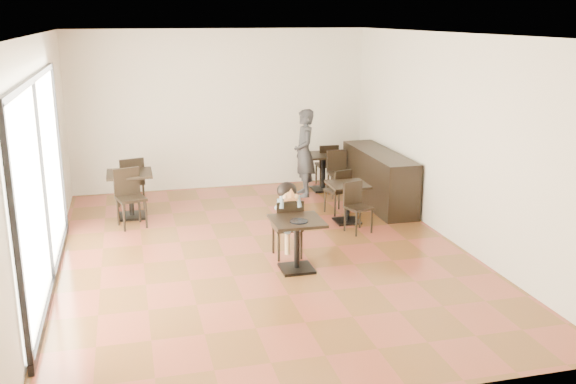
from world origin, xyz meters
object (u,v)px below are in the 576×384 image
object	(u,v)px
chair_mid_a	(337,191)
cafe_table_back	(323,172)
child_table	(297,245)
child	(287,220)
cafe_table_mid	(347,203)
chair_left_b	(131,199)
chair_left_a	(130,183)
chair_back_a	(326,165)
chair_back_b	(339,174)
child_chair	(287,228)
cafe_table_left	(131,195)
adult_patron	(304,153)
chair_mid_b	(359,208)

from	to	relation	value
chair_mid_a	cafe_table_back	bearing A→B (deg)	-115.85
child_table	child	bearing A→B (deg)	90.00
cafe_table_mid	cafe_table_back	xyz separation A→B (m)	(0.23, 2.13, 0.03)
cafe_table_mid	chair_left_b	world-z (taller)	chair_left_b
chair_left_a	cafe_table_mid	bearing A→B (deg)	138.64
cafe_table_back	chair_back_a	xyz separation A→B (m)	(0.15, 0.28, 0.08)
chair_left_a	chair_back_b	distance (m)	3.98
child_table	chair_mid_a	bearing A→B (deg)	60.02
child_table	chair_mid_a	xyz separation A→B (m)	(1.40, 2.43, 0.04)
child_chair	cafe_table_back	size ratio (longest dim) A/B	1.19
chair_mid_a	child_table	bearing A→B (deg)	42.48
child_chair	chair_left_b	xyz separation A→B (m)	(-2.20, 1.97, 0.04)
cafe_table_left	chair_back_b	distance (m)	3.99
child_chair	adult_patron	world-z (taller)	adult_patron
child_chair	adult_patron	distance (m)	3.38
chair_left_b	chair_back_a	distance (m)	4.34
child_chair	adult_patron	xyz separation A→B (m)	(1.14, 3.15, 0.41)
cafe_table_mid	chair_mid_b	world-z (taller)	chair_mid_b
chair_mid_a	chair_back_b	xyz separation A→B (m)	(0.38, 1.03, 0.04)
cafe_table_left	cafe_table_mid	bearing A→B (deg)	-18.45
adult_patron	chair_left_b	distance (m)	3.56
adult_patron	cafe_table_mid	distance (m)	1.91
chair_mid_b	chair_mid_a	bearing A→B (deg)	72.45
child_chair	cafe_table_back	distance (m)	3.82
cafe_table_mid	chair_mid_b	distance (m)	0.55
child_chair	child	distance (m)	0.12
child_chair	cafe_table_left	world-z (taller)	child_chair
cafe_table_mid	adult_patron	bearing A→B (deg)	98.09
chair_back_b	cafe_table_mid	bearing A→B (deg)	-101.66
cafe_table_back	cafe_table_left	bearing A→B (deg)	-166.39
child_table	adult_patron	distance (m)	3.90
cafe_table_back	chair_mid_a	xyz separation A→B (m)	(-0.23, -1.58, 0.04)
child_table	cafe_table_back	xyz separation A→B (m)	(1.63, 4.00, 0.00)
chair_mid_a	chair_back_b	size ratio (longest dim) A/B	0.92
chair_left_b	adult_patron	bearing A→B (deg)	4.01
child_table	chair_mid_b	world-z (taller)	chair_mid_b
child_table	cafe_table_mid	size ratio (longest dim) A/B	1.08
cafe_table_left	chair_mid_a	size ratio (longest dim) A/B	0.99
adult_patron	chair_left_b	xyz separation A→B (m)	(-3.34, -1.18, -0.37)
child_table	chair_left_b	bearing A→B (deg)	131.01
child_chair	chair_left_a	bearing A→B (deg)	-54.47
child	cafe_table_back	size ratio (longest dim) A/B	1.50
cafe_table_mid	chair_mid_b	xyz separation A→B (m)	(0.00, -0.55, 0.07)
cafe_table_left	chair_left_a	bearing A→B (deg)	90.00
adult_patron	chair_left_a	bearing A→B (deg)	-86.75
chair_back_a	chair_back_b	distance (m)	0.83
cafe_table_back	chair_back_a	size ratio (longest dim) A/B	0.83
child_chair	chair_back_b	xyz separation A→B (m)	(1.78, 2.90, 0.00)
child_chair	cafe_table_left	size ratio (longest dim) A/B	1.10
child_table	adult_patron	xyz separation A→B (m)	(1.14, 3.70, 0.48)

